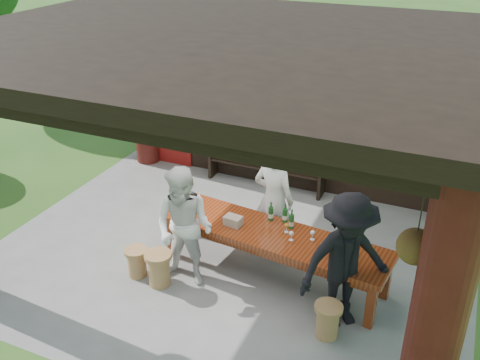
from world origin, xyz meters
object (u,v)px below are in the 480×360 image
at_px(stool_near_right, 328,320).
at_px(stool_far_left, 137,262).
at_px(guest_man, 346,262).
at_px(napkin_basket, 233,221).
at_px(host, 274,200).
at_px(wine_shelf, 266,137).
at_px(tasting_table, 274,240).
at_px(guest_woman, 184,228).
at_px(stool_near_left, 159,268).

height_order(stool_near_right, stool_far_left, stool_near_right).
bearing_deg(stool_far_left, guest_man, 4.40).
bearing_deg(napkin_basket, host, 60.54).
xyz_separation_m(wine_shelf, host, (0.92, -2.04, -0.13)).
distance_m(stool_far_left, host, 2.29).
bearing_deg(stool_far_left, tasting_table, 23.73).
relative_size(stool_near_right, guest_woman, 0.26).
xyz_separation_m(stool_far_left, host, (1.62, 1.47, 0.67)).
xyz_separation_m(tasting_table, napkin_basket, (-0.64, -0.03, 0.19)).
height_order(tasting_table, guest_woman, guest_woman).
relative_size(tasting_table, napkin_basket, 13.64).
xyz_separation_m(host, guest_man, (1.45, -1.24, 0.05)).
xyz_separation_m(stool_near_right, stool_far_left, (-2.97, 0.10, -0.01)).
xyz_separation_m(wine_shelf, guest_woman, (0.05, -3.33, -0.13)).
bearing_deg(wine_shelf, tasting_table, -66.44).
xyz_separation_m(wine_shelf, stool_far_left, (-0.69, -3.52, -0.80)).
height_order(tasting_table, guest_man, guest_man).
distance_m(host, guest_man, 1.90).
height_order(wine_shelf, host, wine_shelf).
xyz_separation_m(tasting_table, stool_near_right, (1.10, -0.92, -0.38)).
height_order(stool_far_left, guest_man, guest_man).
bearing_deg(napkin_basket, guest_man, -17.00).
relative_size(stool_near_left, host, 0.29).
height_order(stool_near_left, guest_woman, guest_woman).
distance_m(stool_far_left, napkin_basket, 1.57).
relative_size(wine_shelf, guest_man, 1.22).
bearing_deg(guest_woman, stool_near_right, -8.01).
height_order(host, guest_man, guest_man).
relative_size(guest_woman, guest_man, 0.95).
relative_size(stool_far_left, guest_woman, 0.25).
bearing_deg(guest_man, napkin_basket, 123.11).
height_order(wine_shelf, stool_near_right, wine_shelf).
xyz_separation_m(stool_near_right, host, (-1.35, 1.58, 0.66)).
xyz_separation_m(tasting_table, guest_man, (1.19, -0.59, 0.33)).
bearing_deg(stool_far_left, stool_near_right, -1.96).
distance_m(stool_near_left, guest_man, 2.74).
bearing_deg(stool_near_left, guest_woman, 35.68).
distance_m(stool_near_left, napkin_basket, 1.29).
distance_m(stool_far_left, guest_woman, 1.02).
height_order(guest_woman, napkin_basket, guest_woman).
relative_size(stool_near_left, stool_near_right, 1.09).
bearing_deg(stool_far_left, wine_shelf, 78.83).
distance_m(stool_near_right, guest_man, 0.79).
xyz_separation_m(stool_near_left, guest_man, (2.64, 0.28, 0.69)).
xyz_separation_m(host, napkin_basket, (-0.38, -0.68, -0.10)).
bearing_deg(host, stool_near_right, 136.95).
height_order(wine_shelf, guest_man, wine_shelf).
height_order(stool_far_left, guest_woman, guest_woman).
bearing_deg(guest_woman, tasting_table, 28.85).
bearing_deg(stool_near_right, guest_woman, 172.61).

